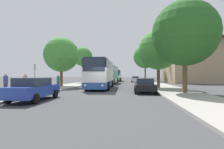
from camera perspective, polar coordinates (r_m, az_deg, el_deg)
The scene contains 19 objects.
ground_plane at distance 16.95m, azimuth -2.57°, elevation -6.04°, with size 300.00×300.00×0.00m, color #424244.
sidewalk_left at distance 19.25m, azimuth -23.73°, elevation -5.10°, with size 4.00×120.00×0.15m, color #A39E93.
sidewalk_right at distance 17.36m, azimuth 21.05°, elevation -5.63°, with size 4.00×120.00×0.15m, color #A39E93.
building_right_background at distance 46.77m, azimuth 26.26°, elevation 5.91°, with size 14.52×15.20×13.43m.
bus_front at distance 22.60m, azimuth -3.68°, elevation 0.23°, with size 3.01×10.53×3.57m.
bus_middle at distance 35.52m, azimuth -0.68°, elevation 0.04°, with size 2.84×10.94×3.56m.
bus_rear at distance 51.28m, azimuth 1.36°, elevation -0.25°, with size 3.05×11.73×3.20m.
parked_car_left_curb at distance 12.89m, azimuth -24.09°, elevation -4.28°, with size 1.99×4.60×1.54m.
parked_car_right_near at distance 17.36m, azimuth 10.60°, elevation -3.47°, with size 2.03×4.20×1.40m.
parked_car_right_far at distance 44.47m, azimuth 7.64°, elevation -1.47°, with size 2.15×4.43×1.45m.
bus_stop_sign at distance 19.85m, azimuth -23.92°, elevation 0.17°, with size 0.08×0.45×2.75m.
pedestrian_waiting_near at distance 17.62m, azimuth -31.40°, elevation -2.45°, with size 0.36×0.36×1.73m.
pedestrian_waiting_far at distance 17.24m, azimuth -26.50°, elevation -2.54°, with size 0.36×0.36×1.71m.
pedestrian_walking_back at distance 21.19m, azimuth -17.19°, elevation -2.24°, with size 0.36×0.36×1.64m.
tree_left_near at distance 26.40m, azimuth -16.19°, elevation 6.20°, with size 4.98×4.98×7.03m.
tree_left_far at distance 39.10m, azimuth -9.50°, elevation 5.71°, with size 4.19×4.19×7.75m.
tree_right_near at distance 22.98m, azimuth 14.92°, elevation 7.73°, with size 4.99×4.99×7.26m.
tree_right_mid at distance 17.43m, azimuth 22.67°, elevation 12.25°, with size 5.87×5.87×8.27m.
tree_right_far at distance 49.79m, azimuth 10.80°, elevation 5.74°, with size 6.54×6.54×10.04m.
Camera 1 is at (2.47, -16.68, 1.71)m, focal length 28.00 mm.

